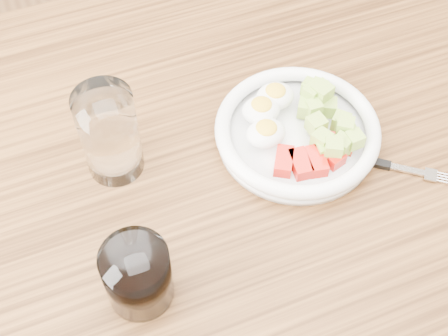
% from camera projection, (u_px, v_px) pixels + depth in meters
% --- Properties ---
extents(dining_table, '(1.50, 0.90, 0.77)m').
position_uv_depth(dining_table, '(233.00, 223.00, 0.90)').
color(dining_table, brown).
rests_on(dining_table, ground).
extents(bowl, '(0.23, 0.23, 0.06)m').
position_uv_depth(bowl, '(297.00, 129.00, 0.85)').
color(bowl, white).
rests_on(bowl, dining_table).
extents(fork, '(0.15, 0.12, 0.01)m').
position_uv_depth(fork, '(377.00, 163.00, 0.83)').
color(fork, black).
rests_on(fork, dining_table).
extents(water_glass, '(0.07, 0.07, 0.13)m').
position_uv_depth(water_glass, '(109.00, 134.00, 0.78)').
color(water_glass, white).
rests_on(water_glass, dining_table).
extents(coffee_glass, '(0.08, 0.08, 0.09)m').
position_uv_depth(coffee_glass, '(138.00, 276.00, 0.70)').
color(coffee_glass, white).
rests_on(coffee_glass, dining_table).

